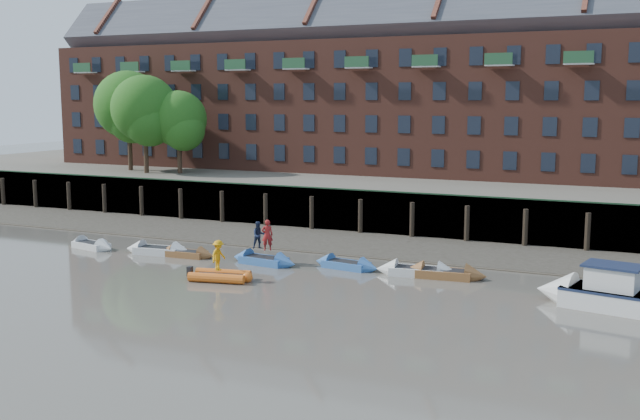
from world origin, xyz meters
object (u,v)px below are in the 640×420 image
Objects in this scene: rowboat_3 at (264,260)px; person_rib_crew at (218,255)px; person_rower_a at (267,235)px; rowboat_1 at (158,250)px; rowboat_0 at (91,245)px; person_rower_b at (259,235)px; rowboat_5 at (417,271)px; rowboat_6 at (444,274)px; rib_tender at (222,276)px; motor_launch at (597,293)px; rowboat_4 at (346,265)px; rowboat_2 at (187,254)px.

person_rib_crew is at bearing -87.23° from rowboat_3.
rowboat_1 is at bearing -31.37° from person_rower_a.
person_rower_b is (12.47, 0.75, 1.52)m from rowboat_0.
rowboat_1 is 7.65m from rowboat_3.
person_rower_b reaches higher than rowboat_0.
rowboat_6 is at bearing -4.68° from rowboat_5.
motor_launch is at bearing -2.47° from rib_tender.
rowboat_1 is 1.10× the size of rowboat_4.
person_rib_crew is at bearing -6.08° from rowboat_0.
rib_tender is (-5.12, -5.62, 0.04)m from rowboat_4.
rowboat_6 is 1.36× the size of rib_tender.
rowboat_0 reaches higher than rib_tender.
rowboat_4 is 14.48m from motor_launch.
rowboat_4 reaches higher than rowboat_0.
rowboat_2 is 5.31m from person_rower_b.
rowboat_3 is 2.46× the size of person_rower_a.
rowboat_2 is at bearing 178.43° from rowboat_6.
rowboat_4 is at bearing -35.02° from person_rower_b.
rowboat_3 is 1.57m from person_rower_b.
rowboat_2 is 2.13× the size of person_rower_a.
rowboat_1 is 8.67m from person_rib_crew.
rib_tender is at bearing -158.63° from rowboat_6.
rowboat_6 is (10.95, 1.08, 0.01)m from rowboat_3.
rowboat_5 is at bearing 176.88° from rowboat_6.
rowboat_5 is (4.38, -0.00, 0.03)m from rowboat_4.
rowboat_5 is (14.91, 1.16, 0.04)m from rowboat_2.
rowboat_3 is at bearing -160.25° from rowboat_4.
rowboat_4 is at bearing 174.83° from rowboat_6.
rowboat_1 is 8.73m from rib_tender.
rowboat_0 is 2.58× the size of person_rower_b.
person_rib_crew is (7.35, -4.45, 1.18)m from rowboat_1.
rowboat_4 is (10.53, 1.16, 0.01)m from rowboat_2.
rowboat_3 is 1.62m from person_rower_a.
rowboat_3 is at bearing 14.40° from rowboat_0.
rowboat_3 is at bearing -0.64° from person_rib_crew.
rowboat_4 reaches higher than rowboat_2.
rowboat_3 is 4.61m from rib_tender.
motor_launch is at bearing -5.98° from rowboat_2.
motor_launch is 4.14× the size of person_rib_crew.
motor_launch is 3.74× the size of person_rower_a.
rowboat_1 is at bearing 178.11° from rowboat_6.
rowboat_1 reaches higher than rowboat_2.
rowboat_6 reaches higher than rowboat_1.
rowboat_4 is 4.38m from rowboat_5.
rowboat_5 is at bearing 1.98° from rowboat_2.
rowboat_3 reaches higher than rowboat_4.
rowboat_0 is at bearing -171.18° from rowboat_3.
person_rib_crew is (5.21, -4.50, 1.22)m from rowboat_2.
rowboat_2 is (7.40, 0.39, -0.01)m from rowboat_0.
person_rower_a reaches higher than rowboat_1.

